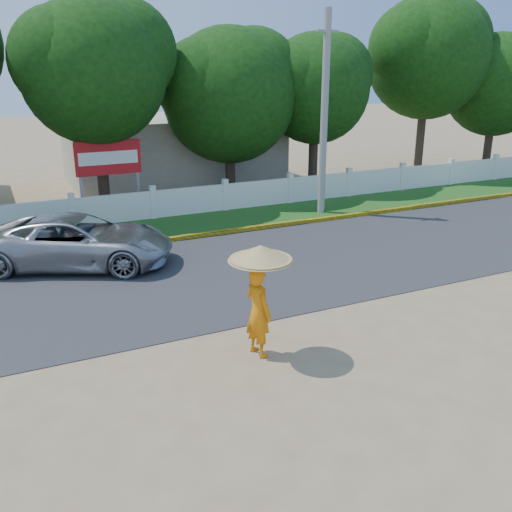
{
  "coord_description": "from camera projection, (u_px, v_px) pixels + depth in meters",
  "views": [
    {
      "loc": [
        -5.64,
        -9.83,
        5.77
      ],
      "look_at": [
        0.0,
        2.0,
        1.3
      ],
      "focal_mm": 40.0,
      "sensor_mm": 36.0,
      "label": 1
    }
  ],
  "objects": [
    {
      "name": "ground",
      "position": [
        295.0,
        338.0,
        12.56
      ],
      "size": [
        120.0,
        120.0,
        0.0
      ],
      "primitive_type": "plane",
      "color": "#9E8460",
      "rests_on": "ground"
    },
    {
      "name": "utility_pole",
      "position": [
        324.0,
        115.0,
        21.81
      ],
      "size": [
        0.28,
        0.28,
        7.65
      ],
      "primitive_type": "cylinder",
      "color": "gray",
      "rests_on": "ground"
    },
    {
      "name": "curb",
      "position": [
        180.0,
        238.0,
        19.41
      ],
      "size": [
        40.0,
        0.18,
        0.16
      ],
      "primitive_type": "cube",
      "color": "yellow",
      "rests_on": "ground"
    },
    {
      "name": "monk_with_parasol",
      "position": [
        259.0,
        285.0,
        11.4
      ],
      "size": [
        1.31,
        1.31,
        2.38
      ],
      "color": "orange",
      "rests_on": "ground"
    },
    {
      "name": "tree_row",
      "position": [
        197.0,
        79.0,
        23.99
      ],
      "size": [
        38.16,
        7.46,
        9.12
      ],
      "color": "#473828",
      "rests_on": "ground"
    },
    {
      "name": "grass_verge",
      "position": [
        165.0,
        228.0,
        20.88
      ],
      "size": [
        60.0,
        3.5,
        0.03
      ],
      "primitive_type": "cube",
      "color": "#2D601E",
      "rests_on": "ground"
    },
    {
      "name": "building_near",
      "position": [
        173.0,
        149.0,
        28.64
      ],
      "size": [
        10.0,
        6.0,
        3.2
      ],
      "primitive_type": "cube",
      "color": "#B7AD99",
      "rests_on": "ground"
    },
    {
      "name": "billboard",
      "position": [
        108.0,
        162.0,
        21.82
      ],
      "size": [
        2.5,
        0.13,
        2.95
      ],
      "color": "gray",
      "rests_on": "ground"
    },
    {
      "name": "road",
      "position": [
        219.0,
        273.0,
        16.4
      ],
      "size": [
        60.0,
        7.0,
        0.02
      ],
      "primitive_type": "cube",
      "color": "#38383A",
      "rests_on": "ground"
    },
    {
      "name": "fence",
      "position": [
        153.0,
        205.0,
        21.95
      ],
      "size": [
        40.0,
        0.1,
        1.1
      ],
      "primitive_type": "cube",
      "color": "silver",
      "rests_on": "ground"
    },
    {
      "name": "vehicle",
      "position": [
        78.0,
        241.0,
        16.78
      ],
      "size": [
        6.04,
        4.61,
        1.53
      ],
      "primitive_type": "imported",
      "rotation": [
        0.0,
        0.0,
        1.13
      ],
      "color": "#9FA1A7",
      "rests_on": "ground"
    }
  ]
}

